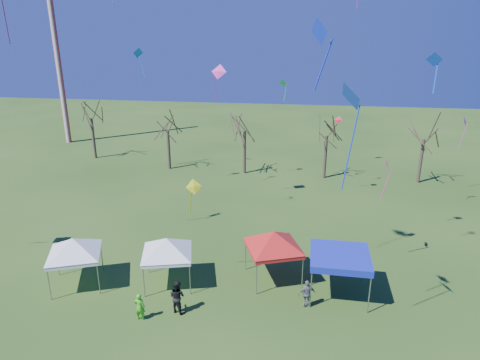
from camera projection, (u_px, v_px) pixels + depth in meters
The scene contains 24 objects.
ground at pixel (225, 317), 22.88m from camera, with size 140.00×140.00×0.00m, color #244616.
radio_mast at pixel (56, 47), 54.38m from camera, with size 0.70×0.70×25.00m, color silver.
tree_0 at pixel (90, 104), 49.20m from camera, with size 3.83×3.83×8.44m.
tree_1 at pixel (167, 117), 45.46m from camera, with size 3.42×3.42×7.54m.
tree_2 at pixel (245, 115), 43.86m from camera, with size 3.71×3.71×8.18m.
tree_3 at pixel (328, 120), 42.44m from camera, with size 3.59×3.59×7.91m.
tree_4 at pixel (426, 123), 41.10m from camera, with size 3.58×3.58×7.89m.
tent_white_west at pixel (73, 242), 24.90m from camera, with size 3.74×3.74×3.54m.
tent_white_mid at pixel (166, 241), 25.04m from camera, with size 3.82×3.82×3.48m.
tent_red at pixel (274, 235), 25.42m from camera, with size 3.94×3.94×3.72m.
tent_blue at pixel (340, 257), 24.10m from camera, with size 3.37×3.37×2.60m.
person_green at pixel (140, 307), 22.46m from camera, with size 0.57×0.37×1.55m, color #3FC61F.
person_grey at pixel (307, 294), 23.49m from camera, with size 0.96×0.40×1.63m, color slate.
person_dark at pixel (177, 296), 23.02m from camera, with size 0.93×0.72×1.90m, color black.
kite_9 at pixel (435, 61), 16.06m from camera, with size 0.67×0.48×1.55m.
kite_13 at pixel (138, 53), 36.85m from camera, with size 0.97×1.04×2.50m.
kite_22 at pixel (338, 121), 37.47m from camera, with size 0.89×0.79×2.45m.
kite_11 at pixel (219, 72), 33.83m from camera, with size 1.41×0.96×2.83m.
kite_1 at pixel (194, 187), 24.60m from camera, with size 1.10×0.93×2.15m.
kite_5 at pixel (352, 97), 17.12m from camera, with size 1.32×1.61×4.51m.
kite_19 at pixel (283, 83), 39.05m from camera, with size 0.84×0.68×2.00m.
kite_17 at pixel (387, 166), 25.80m from camera, with size 0.52×0.86×2.67m.
kite_27 at pixel (320, 32), 16.21m from camera, with size 0.96×1.15×2.72m.
kite_12 at pixel (465, 121), 38.37m from camera, with size 0.79×1.14×3.31m.
Camera 1 is at (3.67, -18.81, 14.52)m, focal length 32.00 mm.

